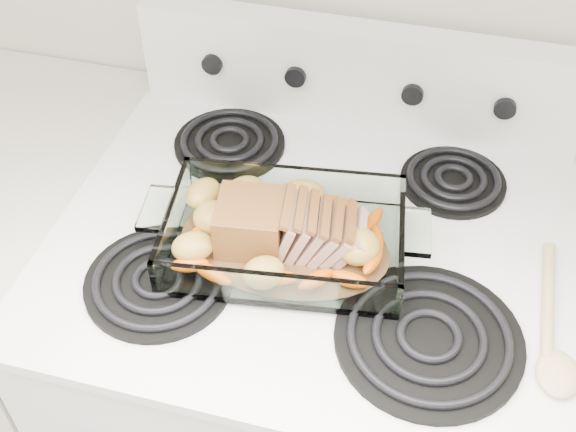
% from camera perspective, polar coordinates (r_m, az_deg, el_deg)
% --- Properties ---
extents(electric_range, '(0.78, 0.70, 1.12)m').
position_cam_1_polar(electric_range, '(1.46, 1.73, -13.63)').
color(electric_range, white).
rests_on(electric_range, ground).
extents(counter_left, '(0.58, 0.68, 0.93)m').
position_cam_1_polar(counter_left, '(1.67, -21.22, -8.04)').
color(counter_left, beige).
rests_on(counter_left, ground).
extents(baking_dish, '(0.34, 0.22, 0.07)m').
position_cam_1_polar(baking_dish, '(1.04, -0.28, -1.91)').
color(baking_dish, white).
rests_on(baking_dish, electric_range).
extents(pork_roast, '(0.21, 0.09, 0.08)m').
position_cam_1_polar(pork_roast, '(1.03, -0.98, -0.79)').
color(pork_roast, brown).
rests_on(pork_roast, baking_dish).
extents(roast_vegetables, '(0.37, 0.20, 0.05)m').
position_cam_1_polar(roast_vegetables, '(1.06, 0.03, -0.04)').
color(roast_vegetables, '#DA4302').
rests_on(roast_vegetables, baking_dish).
extents(wooden_spoon, '(0.06, 0.26, 0.02)m').
position_cam_1_polar(wooden_spoon, '(1.01, 20.24, -9.15)').
color(wooden_spoon, beige).
rests_on(wooden_spoon, electric_range).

